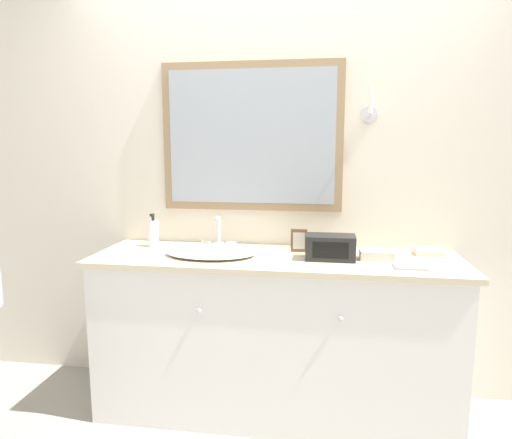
# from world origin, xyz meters

# --- Properties ---
(wall_back) EXTENTS (8.00, 0.18, 2.55)m
(wall_back) POSITION_xyz_m (-0.01, 0.64, 1.28)
(wall_back) COLOR silver
(wall_back) RESTS_ON ground_plane
(vanity_counter) EXTENTS (2.00, 0.61, 0.91)m
(vanity_counter) POSITION_xyz_m (0.00, 0.31, 0.46)
(vanity_counter) COLOR white
(vanity_counter) RESTS_ON ground_plane
(sink_basin) EXTENTS (0.50, 0.39, 0.19)m
(sink_basin) POSITION_xyz_m (-0.35, 0.28, 0.93)
(sink_basin) COLOR white
(sink_basin) RESTS_ON vanity_counter
(soap_bottle) EXTENTS (0.06, 0.06, 0.20)m
(soap_bottle) POSITION_xyz_m (-0.74, 0.44, 0.99)
(soap_bottle) COLOR white
(soap_bottle) RESTS_ON vanity_counter
(appliance_box) EXTENTS (0.26, 0.15, 0.13)m
(appliance_box) POSITION_xyz_m (0.30, 0.28, 0.97)
(appliance_box) COLOR black
(appliance_box) RESTS_ON vanity_counter
(picture_frame) EXTENTS (0.09, 0.01, 0.13)m
(picture_frame) POSITION_xyz_m (0.12, 0.43, 0.97)
(picture_frame) COLOR brown
(picture_frame) RESTS_ON vanity_counter
(hand_towel_near_sink) EXTENTS (0.17, 0.11, 0.05)m
(hand_towel_near_sink) POSITION_xyz_m (0.54, 0.32, 0.93)
(hand_towel_near_sink) COLOR silver
(hand_towel_near_sink) RESTS_ON vanity_counter
(hand_towel_far_corner) EXTENTS (0.15, 0.13, 0.03)m
(hand_towel_far_corner) POSITION_xyz_m (0.84, 0.48, 0.92)
(hand_towel_far_corner) COLOR silver
(hand_towel_far_corner) RESTS_ON vanity_counter
(metal_tray) EXTENTS (0.16, 0.11, 0.01)m
(metal_tray) POSITION_xyz_m (0.69, 0.17, 0.91)
(metal_tray) COLOR #ADADB2
(metal_tray) RESTS_ON vanity_counter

